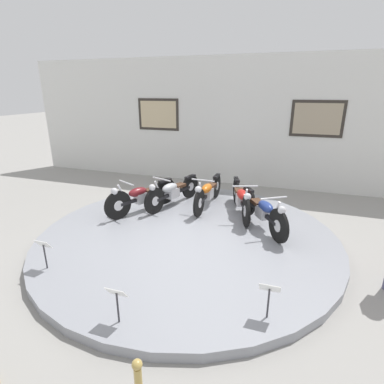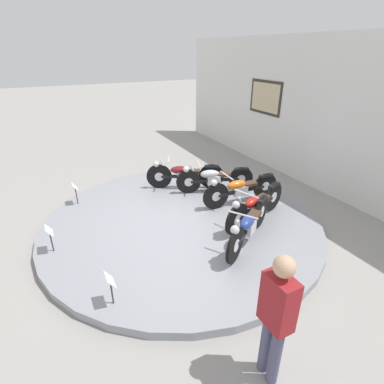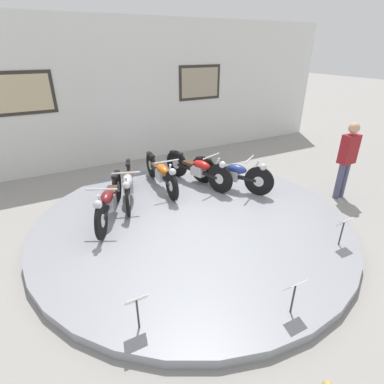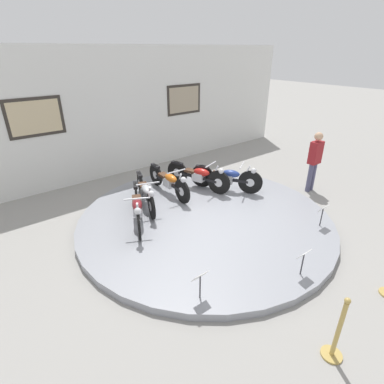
# 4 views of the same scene
# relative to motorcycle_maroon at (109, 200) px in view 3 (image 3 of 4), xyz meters

# --- Properties ---
(ground_plane) EXTENTS (60.00, 60.00, 0.00)m
(ground_plane) POSITION_rel_motorcycle_maroon_xyz_m (1.38, -0.70, -0.54)
(ground_plane) COLOR gray
(display_platform) EXTENTS (5.86, 5.86, 0.15)m
(display_platform) POSITION_rel_motorcycle_maroon_xyz_m (1.38, -0.70, -0.47)
(display_platform) COLOR gray
(display_platform) RESTS_ON ground_plane
(back_wall) EXTENTS (14.00, 0.22, 3.82)m
(back_wall) POSITION_rel_motorcycle_maroon_xyz_m (1.38, 3.41, 1.37)
(back_wall) COLOR silver
(back_wall) RESTS_ON ground_plane
(motorcycle_maroon) EXTENTS (0.94, 1.82, 0.80)m
(motorcycle_maroon) POSITION_rel_motorcycle_maroon_xyz_m (0.00, 0.00, 0.00)
(motorcycle_maroon) COLOR black
(motorcycle_maroon) RESTS_ON display_platform
(motorcycle_silver) EXTENTS (0.73, 1.89, 0.79)m
(motorcycle_silver) POSITION_rel_motorcycle_maroon_xyz_m (0.54, 0.57, -0.01)
(motorcycle_silver) COLOR black
(motorcycle_silver) RESTS_ON display_platform
(motorcycle_orange) EXTENTS (0.54, 1.98, 0.79)m
(motorcycle_orange) POSITION_rel_motorcycle_maroon_xyz_m (1.38, 0.79, -0.01)
(motorcycle_orange) COLOR black
(motorcycle_orange) RESTS_ON display_platform
(motorcycle_red) EXTENTS (0.75, 1.92, 0.81)m
(motorcycle_red) POSITION_rel_motorcycle_maroon_xyz_m (2.22, 0.57, 0.01)
(motorcycle_red) COLOR black
(motorcycle_red) RESTS_ON display_platform
(motorcycle_blue) EXTENTS (1.13, 1.71, 0.80)m
(motorcycle_blue) POSITION_rel_motorcycle_maroon_xyz_m (2.76, 0.00, 0.00)
(motorcycle_blue) COLOR black
(motorcycle_blue) RESTS_ON display_platform
(info_placard_front_left) EXTENTS (0.26, 0.11, 0.51)m
(info_placard_front_left) POSITION_rel_motorcycle_maroon_xyz_m (-0.35, -2.62, -0.02)
(info_placard_front_left) COLOR #333338
(info_placard_front_left) RESTS_ON display_platform
(info_placard_front_centre) EXTENTS (0.26, 0.11, 0.51)m
(info_placard_front_centre) POSITION_rel_motorcycle_maroon_xyz_m (1.38, -3.28, -0.02)
(info_placard_front_centre) COLOR #333338
(info_placard_front_centre) RESTS_ON display_platform
(info_placard_front_right) EXTENTS (0.26, 0.11, 0.51)m
(info_placard_front_right) POSITION_rel_motorcycle_maroon_xyz_m (3.11, -2.62, -0.02)
(info_placard_front_right) COLOR #333338
(info_placard_front_right) RESTS_ON display_platform
(visitor_standing) EXTENTS (0.36, 0.22, 1.70)m
(visitor_standing) POSITION_rel_motorcycle_maroon_xyz_m (4.86, -1.25, 0.43)
(visitor_standing) COLOR #4C4C6B
(visitor_standing) RESTS_ON ground_plane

